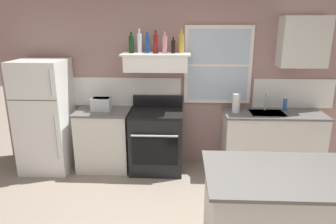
# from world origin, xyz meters

# --- Properties ---
(back_wall) EXTENTS (5.40, 0.11, 2.70)m
(back_wall) POSITION_xyz_m (0.03, 2.23, 1.35)
(back_wall) COLOR gray
(back_wall) RESTS_ON ground_plane
(refrigerator) EXTENTS (0.70, 0.72, 1.65)m
(refrigerator) POSITION_xyz_m (-1.90, 1.84, 0.83)
(refrigerator) COLOR white
(refrigerator) RESTS_ON ground_plane
(counter_left_of_stove) EXTENTS (0.79, 0.63, 0.91)m
(counter_left_of_stove) POSITION_xyz_m (-1.05, 1.90, 0.46)
(counter_left_of_stove) COLOR silver
(counter_left_of_stove) RESTS_ON ground_plane
(toaster) EXTENTS (0.30, 0.20, 0.19)m
(toaster) POSITION_xyz_m (-1.06, 1.90, 1.01)
(toaster) COLOR silver
(toaster) RESTS_ON counter_left_of_stove
(stove_range) EXTENTS (0.76, 0.69, 1.09)m
(stove_range) POSITION_xyz_m (-0.25, 1.86, 0.46)
(stove_range) COLOR black
(stove_range) RESTS_ON ground_plane
(range_hood_shelf) EXTENTS (0.96, 0.52, 0.24)m
(range_hood_shelf) POSITION_xyz_m (-0.25, 1.96, 1.62)
(range_hood_shelf) COLOR white
(bottle_dark_green_wine) EXTENTS (0.07, 0.07, 0.29)m
(bottle_dark_green_wine) POSITION_xyz_m (-0.60, 1.96, 1.87)
(bottle_dark_green_wine) COLOR #143819
(bottle_dark_green_wine) RESTS_ON range_hood_shelf
(bottle_clear_tall) EXTENTS (0.06, 0.06, 0.33)m
(bottle_clear_tall) POSITION_xyz_m (-0.49, 1.95, 1.89)
(bottle_clear_tall) COLOR silver
(bottle_clear_tall) RESTS_ON range_hood_shelf
(bottle_blue_liqueur) EXTENTS (0.07, 0.07, 0.29)m
(bottle_blue_liqueur) POSITION_xyz_m (-0.38, 1.99, 1.87)
(bottle_blue_liqueur) COLOR #1E478C
(bottle_blue_liqueur) RESTS_ON range_hood_shelf
(bottle_red_label_wine) EXTENTS (0.07, 0.07, 0.32)m
(bottle_red_label_wine) POSITION_xyz_m (-0.26, 1.93, 1.88)
(bottle_red_label_wine) COLOR maroon
(bottle_red_label_wine) RESTS_ON range_hood_shelf
(bottle_rose_pink) EXTENTS (0.07, 0.07, 0.30)m
(bottle_rose_pink) POSITION_xyz_m (-0.13, 1.91, 1.87)
(bottle_rose_pink) COLOR #C67F84
(bottle_rose_pink) RESTS_ON range_hood_shelf
(bottle_balsamic_dark) EXTENTS (0.06, 0.06, 0.22)m
(bottle_balsamic_dark) POSITION_xyz_m (-0.01, 1.92, 1.84)
(bottle_balsamic_dark) COLOR black
(bottle_balsamic_dark) RESTS_ON range_hood_shelf
(bottle_champagne_gold_foil) EXTENTS (0.08, 0.08, 0.32)m
(bottle_champagne_gold_foil) POSITION_xyz_m (0.10, 1.99, 1.88)
(bottle_champagne_gold_foil) COLOR #B29333
(bottle_champagne_gold_foil) RESTS_ON range_hood_shelf
(counter_right_with_sink) EXTENTS (1.43, 0.63, 0.91)m
(counter_right_with_sink) POSITION_xyz_m (1.45, 1.90, 0.46)
(counter_right_with_sink) COLOR silver
(counter_right_with_sink) RESTS_ON ground_plane
(sink_faucet) EXTENTS (0.03, 0.17, 0.28)m
(sink_faucet) POSITION_xyz_m (1.35, 2.00, 1.08)
(sink_faucet) COLOR silver
(sink_faucet) RESTS_ON counter_right_with_sink
(paper_towel_roll) EXTENTS (0.11, 0.11, 0.27)m
(paper_towel_roll) POSITION_xyz_m (0.90, 1.90, 1.04)
(paper_towel_roll) COLOR white
(paper_towel_roll) RESTS_ON counter_right_with_sink
(dish_soap_bottle) EXTENTS (0.06, 0.06, 0.18)m
(dish_soap_bottle) POSITION_xyz_m (1.63, 2.00, 1.00)
(dish_soap_bottle) COLOR blue
(dish_soap_bottle) RESTS_ON counter_right_with_sink
(kitchen_island) EXTENTS (1.40, 0.90, 0.91)m
(kitchen_island) POSITION_xyz_m (1.03, 0.02, 0.46)
(kitchen_island) COLOR silver
(kitchen_island) RESTS_ON ground_plane
(upper_cabinet_right) EXTENTS (0.64, 0.32, 0.70)m
(upper_cabinet_right) POSITION_xyz_m (1.80, 2.04, 1.90)
(upper_cabinet_right) COLOR silver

